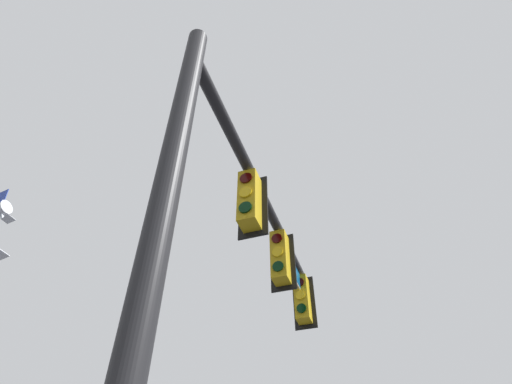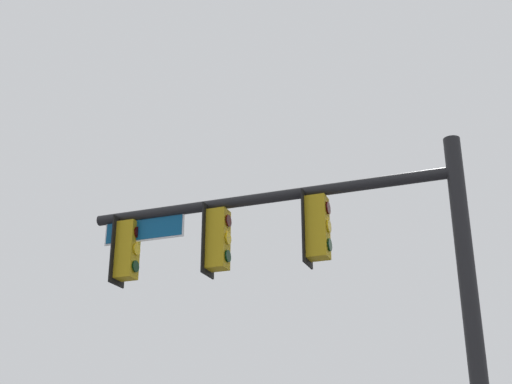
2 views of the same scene
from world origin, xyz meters
name	(u,v)px [view 2 (image 2 of 2)]	position (x,y,z in m)	size (l,w,h in m)	color
signal_pole_near	(319,272)	(-6.22, -5.88, 4.98)	(6.85, 0.70, 7.03)	black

